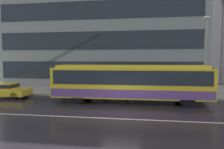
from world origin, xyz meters
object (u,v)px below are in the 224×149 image
(pedestrian_approaching_curb, at_px, (128,78))
(street_lamp, at_px, (206,50))
(pedestrian_walking_past, at_px, (143,76))
(taxi_queued_behind_bus, at_px, (3,90))
(trolleybus, at_px, (130,82))
(bus_shelter, at_px, (114,72))
(pedestrian_waiting_by_pole, at_px, (104,75))
(pedestrian_at_shelter, at_px, (99,75))

(pedestrian_approaching_curb, distance_m, street_lamp, 6.91)
(pedestrian_walking_past, bearing_deg, taxi_queued_behind_bus, -166.46)
(trolleybus, xyz_separation_m, bus_shelter, (-1.69, 3.37, 0.52))
(trolleybus, distance_m, taxi_queued_behind_bus, 11.10)
(pedestrian_approaching_curb, distance_m, pedestrian_waiting_by_pole, 2.88)
(pedestrian_at_shelter, relative_size, pedestrian_approaching_curb, 1.02)
(pedestrian_approaching_curb, distance_m, pedestrian_walking_past, 1.68)
(bus_shelter, distance_m, street_lamp, 8.17)
(taxi_queued_behind_bus, relative_size, pedestrian_approaching_curb, 2.29)
(pedestrian_walking_past, bearing_deg, street_lamp, -9.35)
(pedestrian_walking_past, xyz_separation_m, street_lamp, (5.14, -0.85, 2.35))
(pedestrian_approaching_curb, height_order, street_lamp, street_lamp)
(street_lamp, bearing_deg, pedestrian_walking_past, 170.65)
(trolleybus, distance_m, bus_shelter, 3.81)
(street_lamp, bearing_deg, pedestrian_at_shelter, 166.26)
(taxi_queued_behind_bus, height_order, pedestrian_at_shelter, pedestrian_at_shelter)
(taxi_queued_behind_bus, bearing_deg, pedestrian_at_shelter, 30.05)
(pedestrian_waiting_by_pole, bearing_deg, pedestrian_at_shelter, 123.90)
(taxi_queued_behind_bus, xyz_separation_m, pedestrian_approaching_curb, (10.77, 1.86, 0.97))
(bus_shelter, bearing_deg, taxi_queued_behind_bus, -161.61)
(pedestrian_at_shelter, xyz_separation_m, pedestrian_walking_past, (4.46, -1.50, 0.02))
(trolleybus, bearing_deg, pedestrian_at_shelter, 126.46)
(pedestrian_waiting_by_pole, bearing_deg, pedestrian_walking_past, -6.96)
(pedestrian_at_shelter, bearing_deg, street_lamp, -13.74)
(trolleybus, height_order, pedestrian_walking_past, trolleybus)
(trolleybus, height_order, street_lamp, street_lamp)
(trolleybus, bearing_deg, pedestrian_walking_past, 72.25)
(pedestrian_at_shelter, xyz_separation_m, street_lamp, (9.60, -2.35, 2.37))
(taxi_queued_behind_bus, relative_size, pedestrian_at_shelter, 2.24)
(pedestrian_waiting_by_pole, distance_m, street_lamp, 9.29)
(pedestrian_walking_past, bearing_deg, bus_shelter, 175.56)
(trolleybus, xyz_separation_m, street_lamp, (6.15, 2.31, 2.55))
(pedestrian_at_shelter, relative_size, pedestrian_walking_past, 0.99)
(bus_shelter, xyz_separation_m, pedestrian_at_shelter, (-1.75, 1.29, -0.34))
(pedestrian_at_shelter, xyz_separation_m, pedestrian_waiting_by_pole, (0.70, -1.04, 0.06))
(bus_shelter, xyz_separation_m, pedestrian_walking_past, (2.70, -0.21, -0.33))
(pedestrian_approaching_curb, xyz_separation_m, street_lamp, (6.45, 0.20, 2.46))
(pedestrian_waiting_by_pole, bearing_deg, street_lamp, -8.34)
(trolleybus, relative_size, pedestrian_approaching_curb, 6.70)
(bus_shelter, distance_m, pedestrian_walking_past, 2.73)
(bus_shelter, bearing_deg, pedestrian_walking_past, -4.44)
(pedestrian_approaching_curb, bearing_deg, street_lamp, 1.79)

